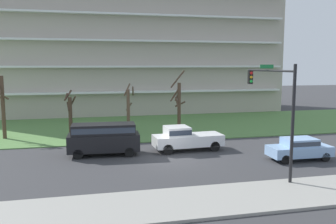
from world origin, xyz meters
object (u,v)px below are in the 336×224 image
at_px(tree_left, 70,114).
at_px(sedan_blue_near_left, 299,148).
at_px(pickup_white_center_right, 185,138).
at_px(tree_center, 129,109).
at_px(van_black_center_left, 104,137).
at_px(traffic_signal_mast, 276,100).
at_px(tree_far_left, 2,103).
at_px(tree_right, 179,105).

bearing_deg(tree_left, sedan_blue_near_left, -37.13).
bearing_deg(pickup_white_center_right, tree_center, -69.14).
distance_m(tree_left, sedan_blue_near_left, 20.12).
xyz_separation_m(tree_left, van_black_center_left, (2.65, -7.62, -0.75)).
bearing_deg(traffic_signal_mast, pickup_white_center_right, 116.18).
bearing_deg(van_black_center_left, traffic_signal_mast, 146.61).
bearing_deg(sedan_blue_near_left, van_black_center_left, 162.19).
distance_m(tree_far_left, tree_left, 5.98).
bearing_deg(pickup_white_center_right, van_black_center_left, -2.89).
bearing_deg(pickup_white_center_right, sedan_blue_near_left, 144.92).
height_order(tree_center, van_black_center_left, tree_center).
xyz_separation_m(tree_left, tree_right, (10.31, -0.33, 0.65)).
xyz_separation_m(van_black_center_left, pickup_white_center_right, (6.25, -0.01, -0.38)).
distance_m(tree_center, tree_right, 4.91).
height_order(tree_right, traffic_signal_mast, traffic_signal_mast).
distance_m(tree_left, van_black_center_left, 8.10).
height_order(sedan_blue_near_left, van_black_center_left, van_black_center_left).
distance_m(tree_center, van_black_center_left, 8.42).
bearing_deg(tree_center, pickup_white_center_right, -66.36).
bearing_deg(tree_far_left, tree_left, -2.09).
xyz_separation_m(tree_left, traffic_signal_mast, (12.45, -14.84, 2.46)).
height_order(tree_center, sedan_blue_near_left, tree_center).
bearing_deg(tree_center, van_black_center_left, -109.54).
xyz_separation_m(tree_right, van_black_center_left, (-7.66, -7.29, -1.41)).
bearing_deg(traffic_signal_mast, tree_right, 98.38).
distance_m(tree_right, pickup_white_center_right, 7.65).
bearing_deg(pickup_white_center_right, tree_left, -43.38).
bearing_deg(tree_left, van_black_center_left, -70.80).
bearing_deg(traffic_signal_mast, van_black_center_left, 143.61).
xyz_separation_m(tree_far_left, tree_left, (5.87, -0.21, -1.12)).
distance_m(sedan_blue_near_left, pickup_white_center_right, 8.40).
relative_size(tree_right, traffic_signal_mast, 0.92).
bearing_deg(van_black_center_left, tree_left, -67.81).
xyz_separation_m(van_black_center_left, traffic_signal_mast, (9.79, -7.22, 3.21)).
distance_m(tree_far_left, van_black_center_left, 11.73).
distance_m(tree_far_left, tree_right, 16.20).
bearing_deg(tree_right, sedan_blue_near_left, -64.22).
relative_size(sedan_blue_near_left, pickup_white_center_right, 0.81).
distance_m(tree_left, traffic_signal_mast, 19.52).
height_order(tree_far_left, tree_right, tree_right).
bearing_deg(tree_right, traffic_signal_mast, -81.62).
xyz_separation_m(tree_right, pickup_white_center_right, (-1.41, -7.30, -1.79)).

